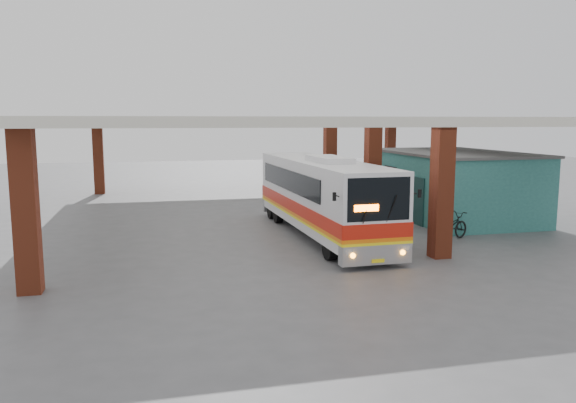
# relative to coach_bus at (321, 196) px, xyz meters

# --- Properties ---
(ground) EXTENTS (90.00, 90.00, 0.00)m
(ground) POSITION_rel_coach_bus_xyz_m (-0.18, -1.31, -1.59)
(ground) COLOR #515154
(ground) RESTS_ON ground
(brick_columns) EXTENTS (20.10, 21.60, 4.35)m
(brick_columns) POSITION_rel_coach_bus_xyz_m (1.25, 3.69, 0.58)
(brick_columns) COLOR #953A20
(brick_columns) RESTS_ON ground
(canopy_roof) EXTENTS (21.00, 23.00, 0.30)m
(canopy_roof) POSITION_rel_coach_bus_xyz_m (0.32, 5.19, 2.91)
(canopy_roof) COLOR silver
(canopy_roof) RESTS_ON brick_columns
(shop_building) EXTENTS (5.20, 8.20, 3.11)m
(shop_building) POSITION_rel_coach_bus_xyz_m (7.31, 2.69, -0.03)
(shop_building) COLOR #296866
(shop_building) RESTS_ON ground
(coach_bus) EXTENTS (2.60, 11.08, 3.21)m
(coach_bus) POSITION_rel_coach_bus_xyz_m (0.00, 0.00, 0.00)
(coach_bus) COLOR silver
(coach_bus) RESTS_ON ground
(motorcycle) EXTENTS (2.16, 1.48, 1.07)m
(motorcycle) POSITION_rel_coach_bus_xyz_m (4.52, -1.97, -1.06)
(motorcycle) COLOR black
(motorcycle) RESTS_ON ground
(pedestrian) EXTENTS (0.73, 0.73, 1.71)m
(pedestrian) POSITION_rel_coach_bus_xyz_m (2.53, -2.36, -0.74)
(pedestrian) COLOR red
(pedestrian) RESTS_ON ground
(red_chair) EXTENTS (0.49, 0.49, 0.82)m
(red_chair) POSITION_rel_coach_bus_xyz_m (4.20, 4.42, -1.22)
(red_chair) COLOR #AD1612
(red_chair) RESTS_ON ground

